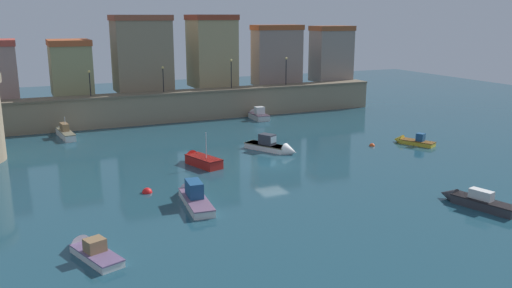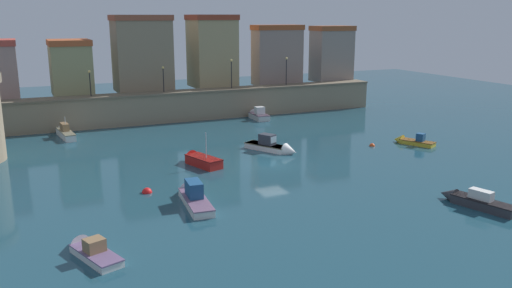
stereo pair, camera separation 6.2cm
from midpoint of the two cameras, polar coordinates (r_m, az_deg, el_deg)
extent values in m
plane|color=#1E4756|center=(47.74, 1.75, -2.26)|extent=(134.21, 134.21, 0.00)
cube|color=gray|center=(68.93, -6.83, 4.10)|extent=(52.16, 2.59, 3.54)
cube|color=#73644F|center=(68.65, -6.87, 5.65)|extent=(52.16, 2.89, 0.24)
cube|color=#939163|center=(69.68, -19.24, 7.51)|extent=(4.71, 5.68, 6.01)
cube|color=#AC502B|center=(69.45, -19.46, 10.25)|extent=(4.90, 5.91, 0.70)
cube|color=#8A785D|center=(70.63, -12.10, 9.22)|extent=(7.01, 5.22, 8.94)
cube|color=brown|center=(70.45, -12.30, 13.13)|extent=(7.29, 5.43, 0.70)
cube|color=tan|center=(73.54, -4.71, 9.65)|extent=(5.58, 5.85, 8.97)
cube|color=brown|center=(73.36, -4.79, 13.42)|extent=(5.80, 6.09, 0.70)
cube|color=gray|center=(75.85, 2.31, 9.28)|extent=(6.78, 3.03, 7.59)
cube|color=#9E4925|center=(75.65, 2.34, 12.41)|extent=(7.05, 3.15, 0.70)
cube|color=gray|center=(80.65, 8.14, 9.34)|extent=(5.63, 3.74, 7.39)
cube|color=brown|center=(80.46, 8.24, 12.22)|extent=(5.85, 3.89, 0.70)
cylinder|color=black|center=(65.90, -17.36, 6.12)|extent=(0.12, 0.12, 2.76)
sphere|color=#F9D172|center=(65.74, -17.46, 7.45)|extent=(0.32, 0.32, 0.32)
cylinder|color=black|center=(67.48, -9.89, 6.75)|extent=(0.12, 0.12, 2.89)
sphere|color=#F9D172|center=(67.31, -9.94, 8.10)|extent=(0.32, 0.32, 0.32)
cylinder|color=black|center=(70.21, -2.62, 7.44)|extent=(0.12, 0.12, 3.47)
sphere|color=#F9D172|center=(70.04, -2.64, 8.97)|extent=(0.32, 0.32, 0.32)
cylinder|color=black|center=(73.53, 3.30, 7.71)|extent=(0.12, 0.12, 3.47)
sphere|color=#F9D172|center=(73.36, 3.32, 9.17)|extent=(0.32, 0.32, 0.32)
cube|color=red|center=(47.45, -5.60, -1.88)|extent=(2.55, 4.04, 0.85)
cone|color=red|center=(49.32, -7.23, -1.33)|extent=(1.65, 1.43, 1.39)
cube|color=#5A0D0D|center=(47.35, -5.61, -1.44)|extent=(2.60, 4.12, 0.08)
cylinder|color=#B2B2B7|center=(46.74, -5.35, -0.13)|extent=(0.08, 0.08, 2.29)
cube|color=white|center=(31.01, -16.74, -11.41)|extent=(2.53, 4.05, 0.47)
cone|color=white|center=(33.01, -18.66, -9.99)|extent=(1.55, 1.43, 1.26)
cube|color=slate|center=(30.93, -16.76, -11.09)|extent=(2.58, 4.13, 0.08)
cube|color=olive|center=(30.88, -16.92, -10.33)|extent=(1.26, 1.21, 0.72)
cube|color=gold|center=(57.52, 17.00, 0.13)|extent=(2.62, 3.63, 0.46)
cone|color=gold|center=(58.36, 15.08, 0.45)|extent=(1.49, 1.38, 1.19)
cube|color=brown|center=(57.48, 17.02, 0.31)|extent=(2.67, 3.70, 0.08)
cube|color=navy|center=(57.27, 17.31, 0.70)|extent=(1.01, 1.01, 0.80)
cube|color=#333338|center=(40.18, 23.31, -6.00)|extent=(2.31, 4.51, 0.66)
cone|color=#333338|center=(41.40, 19.97, -5.13)|extent=(1.42, 1.48, 1.14)
cube|color=black|center=(40.09, 23.35, -5.61)|extent=(2.36, 4.60, 0.08)
cube|color=silver|center=(40.08, 23.08, -5.03)|extent=(1.10, 1.72, 0.66)
cube|color=silver|center=(68.65, 0.37, 2.96)|extent=(1.69, 3.51, 0.73)
cone|color=silver|center=(70.62, -0.32, 3.27)|extent=(1.54, 1.01, 1.52)
cube|color=#624B5D|center=(68.59, 0.37, 3.23)|extent=(1.72, 3.58, 0.08)
cube|color=silver|center=(68.38, 0.42, 3.63)|extent=(1.17, 1.00, 0.93)
cube|color=white|center=(61.88, -19.74, 0.99)|extent=(1.72, 5.32, 0.77)
cone|color=white|center=(65.03, -20.32, 1.53)|extent=(1.21, 1.52, 1.05)
cube|color=gray|center=(61.82, -19.76, 1.30)|extent=(1.76, 5.43, 0.08)
cube|color=olive|center=(62.05, -19.86, 1.75)|extent=(0.90, 1.77, 0.79)
cylinder|color=#B2B2B7|center=(61.45, -19.79, 2.04)|extent=(0.08, 0.08, 1.61)
cube|color=white|center=(52.96, 1.20, -0.34)|extent=(3.52, 4.73, 0.57)
cone|color=white|center=(51.37, 3.77, -0.81)|extent=(1.89, 1.81, 1.45)
cube|color=#747155|center=(52.90, 1.20, -0.08)|extent=(3.59, 4.83, 0.08)
cube|color=#333842|center=(52.74, 1.25, 0.51)|extent=(1.63, 1.82, 1.05)
cube|color=#99B7C6|center=(52.30, 1.91, 0.45)|extent=(0.85, 0.50, 0.63)
cube|color=white|center=(37.76, -6.43, -6.23)|extent=(1.93, 5.43, 0.58)
cone|color=white|center=(40.83, -7.45, -4.72)|extent=(1.51, 1.52, 1.39)
cube|color=slate|center=(37.68, -6.44, -5.87)|extent=(1.97, 5.54, 0.08)
cube|color=navy|center=(37.98, -6.64, -4.78)|extent=(1.15, 1.98, 1.10)
sphere|color=#EA4C19|center=(55.90, 12.40, -0.21)|extent=(0.58, 0.58, 0.58)
sphere|color=red|center=(41.20, -11.59, -5.14)|extent=(0.77, 0.77, 0.77)
camera|label=1|loc=(0.03, -89.96, 0.01)|focal=37.22mm
camera|label=2|loc=(0.03, 90.04, -0.01)|focal=37.22mm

